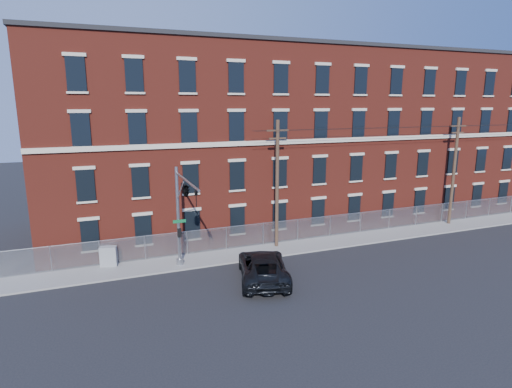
{
  "coord_description": "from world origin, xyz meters",
  "views": [
    {
      "loc": [
        -11.1,
        -23.67,
        11.3
      ],
      "look_at": [
        -0.38,
        4.0,
        4.9
      ],
      "focal_mm": 29.4,
      "sensor_mm": 36.0,
      "label": 1
    }
  ],
  "objects_px": {
    "pickup_truck": "(263,267)",
    "utility_cabinet": "(109,256)",
    "utility_pole_near": "(277,182)",
    "traffic_signal_mast": "(184,199)"
  },
  "relations": [
    {
      "from": "pickup_truck",
      "to": "utility_cabinet",
      "type": "bearing_deg",
      "value": -16.01
    },
    {
      "from": "traffic_signal_mast",
      "to": "pickup_truck",
      "type": "bearing_deg",
      "value": -24.13
    },
    {
      "from": "traffic_signal_mast",
      "to": "utility_cabinet",
      "type": "xyz_separation_m",
      "value": [
        -4.73,
        3.82,
        -4.56
      ]
    },
    {
      "from": "traffic_signal_mast",
      "to": "utility_pole_near",
      "type": "xyz_separation_m",
      "value": [
        8.0,
        3.42,
        -0.05
      ]
    },
    {
      "from": "utility_pole_near",
      "to": "traffic_signal_mast",
      "type": "bearing_deg",
      "value": -156.86
    },
    {
      "from": "traffic_signal_mast",
      "to": "utility_pole_near",
      "type": "bearing_deg",
      "value": 23.14
    },
    {
      "from": "pickup_truck",
      "to": "utility_cabinet",
      "type": "relative_size",
      "value": 4.58
    },
    {
      "from": "utility_pole_near",
      "to": "utility_cabinet",
      "type": "relative_size",
      "value": 7.08
    },
    {
      "from": "utility_cabinet",
      "to": "utility_pole_near",
      "type": "bearing_deg",
      "value": 11.46
    },
    {
      "from": "utility_pole_near",
      "to": "pickup_truck",
      "type": "xyz_separation_m",
      "value": [
        -3.39,
        -5.48,
        -4.44
      ]
    }
  ]
}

